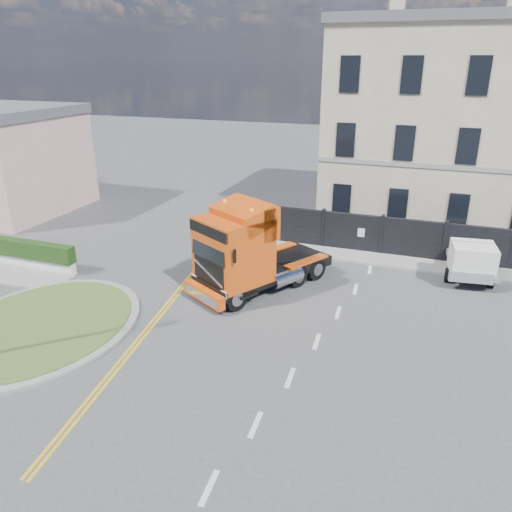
% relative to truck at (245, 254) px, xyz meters
% --- Properties ---
extents(ground, '(120.00, 120.00, 0.00)m').
position_rel_truck_xyz_m(ground, '(0.90, -2.57, -1.74)').
color(ground, '#424244').
rests_on(ground, ground).
extents(traffic_island, '(6.80, 6.80, 0.17)m').
position_rel_truck_xyz_m(traffic_island, '(-6.10, -5.57, -1.66)').
color(traffic_island, gray).
rests_on(traffic_island, ground).
extents(hedge_wall, '(8.00, 0.55, 1.35)m').
position_rel_truck_xyz_m(hedge_wall, '(-12.10, -1.07, -1.00)').
color(hedge_wall, silver).
rests_on(hedge_wall, ground).
extents(seaside_bldg_pink, '(8.00, 8.00, 6.00)m').
position_rel_truck_xyz_m(seaside_bldg_pink, '(-19.10, 6.43, 1.26)').
color(seaside_bldg_pink, beige).
rests_on(seaside_bldg_pink, ground).
extents(hoarding_fence, '(18.80, 0.25, 2.00)m').
position_rel_truck_xyz_m(hoarding_fence, '(7.45, 6.43, -0.74)').
color(hoarding_fence, black).
rests_on(hoarding_fence, ground).
extents(georgian_building, '(12.30, 10.30, 12.80)m').
position_rel_truck_xyz_m(georgian_building, '(6.90, 13.93, 4.03)').
color(georgian_building, beige).
rests_on(georgian_building, ground).
extents(pavement_far, '(20.00, 1.60, 0.12)m').
position_rel_truck_xyz_m(pavement_far, '(6.90, 5.53, -1.68)').
color(pavement_far, gray).
rests_on(pavement_far, ground).
extents(truck, '(5.31, 6.83, 3.89)m').
position_rel_truck_xyz_m(truck, '(0.00, 0.00, 0.00)').
color(truck, black).
rests_on(truck, ground).
extents(flatbed_pickup, '(2.29, 4.70, 1.88)m').
position_rel_truck_xyz_m(flatbed_pickup, '(9.05, 4.56, -0.73)').
color(flatbed_pickup, gray).
rests_on(flatbed_pickup, ground).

